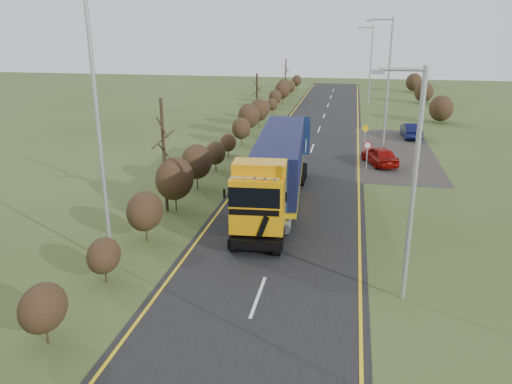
{
  "coord_description": "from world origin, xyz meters",
  "views": [
    {
      "loc": [
        2.97,
        -19.92,
        9.45
      ],
      "look_at": [
        -1.32,
        2.5,
        1.88
      ],
      "focal_mm": 35.0,
      "sensor_mm": 36.0,
      "label": 1
    }
  ],
  "objects_px": {
    "lorry": "(278,167)",
    "streetlight_near": "(412,179)",
    "speed_sign": "(367,150)",
    "car_red_hatchback": "(380,156)",
    "car_blue_sedan": "(411,131)"
  },
  "relations": [
    {
      "from": "lorry",
      "to": "streetlight_near",
      "type": "height_order",
      "value": "streetlight_near"
    },
    {
      "from": "streetlight_near",
      "to": "speed_sign",
      "type": "height_order",
      "value": "streetlight_near"
    },
    {
      "from": "car_red_hatchback",
      "to": "speed_sign",
      "type": "relative_size",
      "value": 1.95
    },
    {
      "from": "car_red_hatchback",
      "to": "streetlight_near",
      "type": "height_order",
      "value": "streetlight_near"
    },
    {
      "from": "lorry",
      "to": "streetlight_near",
      "type": "relative_size",
      "value": 1.7
    },
    {
      "from": "lorry",
      "to": "speed_sign",
      "type": "height_order",
      "value": "lorry"
    },
    {
      "from": "car_red_hatchback",
      "to": "car_blue_sedan",
      "type": "bearing_deg",
      "value": -127.8
    },
    {
      "from": "lorry",
      "to": "streetlight_near",
      "type": "distance_m",
      "value": 11.08
    },
    {
      "from": "car_red_hatchback",
      "to": "streetlight_near",
      "type": "xyz_separation_m",
      "value": [
        -0.03,
        -18.91,
        3.88
      ]
    },
    {
      "from": "car_red_hatchback",
      "to": "speed_sign",
      "type": "xyz_separation_m",
      "value": [
        -0.95,
        -1.58,
        0.71
      ]
    },
    {
      "from": "lorry",
      "to": "car_red_hatchback",
      "type": "xyz_separation_m",
      "value": [
        5.95,
        9.84,
        -1.54
      ]
    },
    {
      "from": "speed_sign",
      "to": "streetlight_near",
      "type": "bearing_deg",
      "value": -86.99
    },
    {
      "from": "lorry",
      "to": "speed_sign",
      "type": "xyz_separation_m",
      "value": [
        5.0,
        8.26,
        -0.83
      ]
    },
    {
      "from": "lorry",
      "to": "speed_sign",
      "type": "distance_m",
      "value": 9.69
    },
    {
      "from": "speed_sign",
      "to": "car_red_hatchback",
      "type": "bearing_deg",
      "value": 59.02
    }
  ]
}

